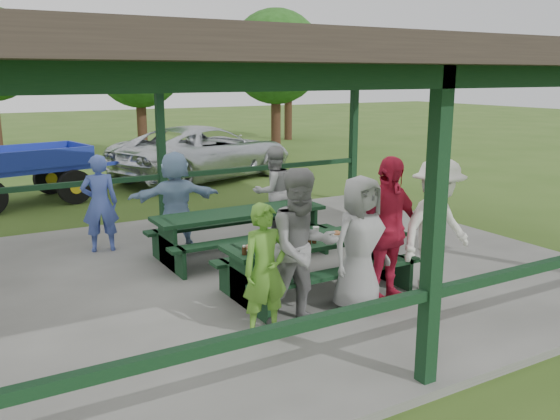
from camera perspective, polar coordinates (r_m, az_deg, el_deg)
ground at (r=9.09m, az=-3.07°, el=-6.50°), size 90.00×90.00×0.00m
concrete_slab at (r=9.08m, az=-3.07°, el=-6.21°), size 10.00×8.00×0.10m
pavilion_structure at (r=8.58m, az=-3.33°, el=13.88°), size 10.60×8.60×3.24m
picnic_table_near at (r=8.13m, az=3.48°, el=-4.61°), size 2.58×1.39×0.75m
picnic_table_far at (r=9.73m, az=-3.82°, el=-1.63°), size 2.86×1.39×0.75m
table_setting at (r=8.08m, az=3.49°, el=-2.45°), size 2.42×0.45×0.10m
contestant_green at (r=6.70m, az=-1.41°, el=-5.81°), size 0.58×0.40×1.54m
contestant_grey_left at (r=6.90m, az=2.20°, el=-3.73°), size 0.97×0.78×1.89m
contestant_grey_mid at (r=7.45m, az=7.71°, el=-3.25°), size 0.89×0.62×1.72m
contestant_red at (r=7.70m, az=10.26°, el=-2.01°), size 1.18×0.61×1.93m
contestant_white_fedora at (r=8.11m, az=14.84°, el=-1.67°), size 1.27×0.81×1.92m
spectator_lblue at (r=10.19m, az=-10.01°, el=0.94°), size 1.62×0.77×1.68m
spectator_blue at (r=10.33m, az=-16.96°, el=0.62°), size 0.66×0.50×1.64m
spectator_grey at (r=10.83m, az=-0.66°, el=1.79°), size 0.83×0.66×1.66m
pickup_truck at (r=17.61m, az=-7.23°, el=5.53°), size 6.22×4.32×1.58m
farm_trailer at (r=15.31m, az=-23.70°, el=3.18°), size 4.20×2.29×1.45m
tree_mid at (r=22.68m, az=-13.43°, el=13.58°), size 3.24×3.24×5.06m
tree_right at (r=22.39m, az=-0.41°, el=14.49°), size 3.44×3.44×5.38m
tree_far_right at (r=28.23m, az=0.81°, el=14.50°), size 3.60×3.60×5.62m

